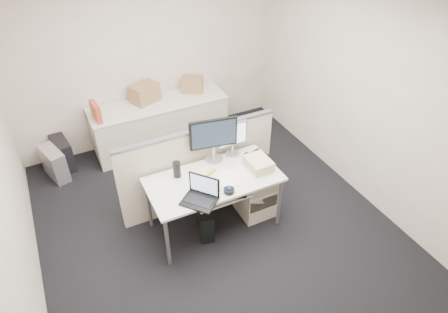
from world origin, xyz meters
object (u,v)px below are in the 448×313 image
desk (214,183)px  laptop (199,193)px  desk_phone (257,158)px  monitor_main (213,140)px

desk → laptop: size_ratio=4.28×
desk_phone → monitor_main: bearing=133.6°
desk → laptop: bearing=-137.0°
desk → monitor_main: monitor_main is taller
laptop → desk: bearing=93.0°
monitor_main → laptop: (-0.45, -0.60, -0.15)m
laptop → desk_phone: (0.90, 0.36, -0.09)m
desk → desk_phone: desk_phone is taller
desk → monitor_main: size_ratio=2.68×
desk → laptop: laptop is taller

